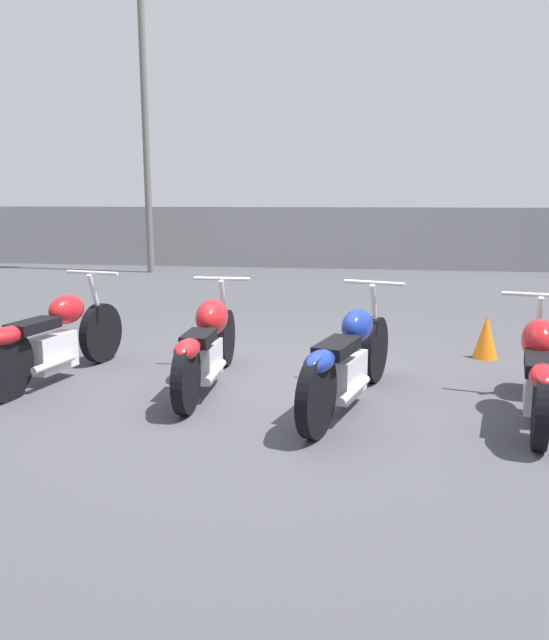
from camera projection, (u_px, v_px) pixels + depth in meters
ground_plane at (274, 387)px, 5.96m from camera, size 60.00×60.00×0.00m
fence_back at (334, 238)px, 15.60m from camera, size 40.00×0.04×1.53m
light_pole_right at (142, 50)px, 14.03m from camera, size 0.70×0.35×8.68m
motorcycle_slot_1 at (54, 339)px, 6.09m from camera, size 0.71×2.06×1.02m
motorcycle_slot_2 at (207, 343)px, 5.89m from camera, size 0.59×2.15×0.97m
motorcycle_slot_3 at (348, 360)px, 5.30m from camera, size 0.84×2.18×1.01m
motorcycle_slot_4 at (539, 370)px, 5.03m from camera, size 0.73×1.94×0.95m
traffic_cone_near at (486, 337)px, 6.99m from camera, size 0.28×0.28×0.49m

